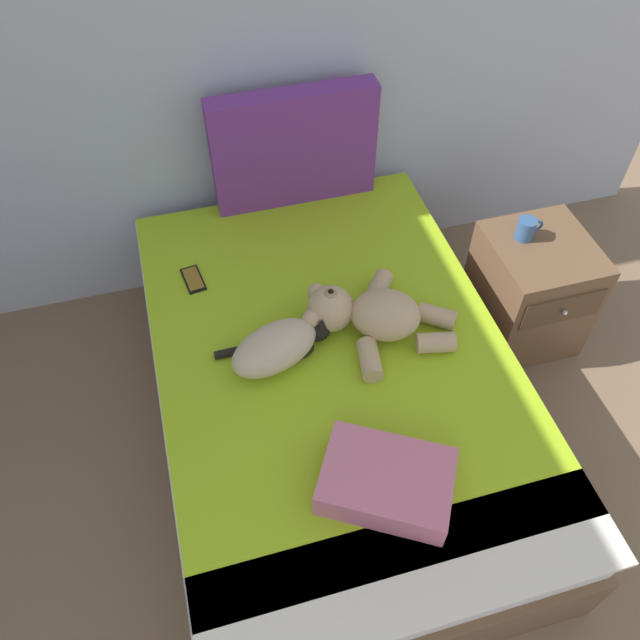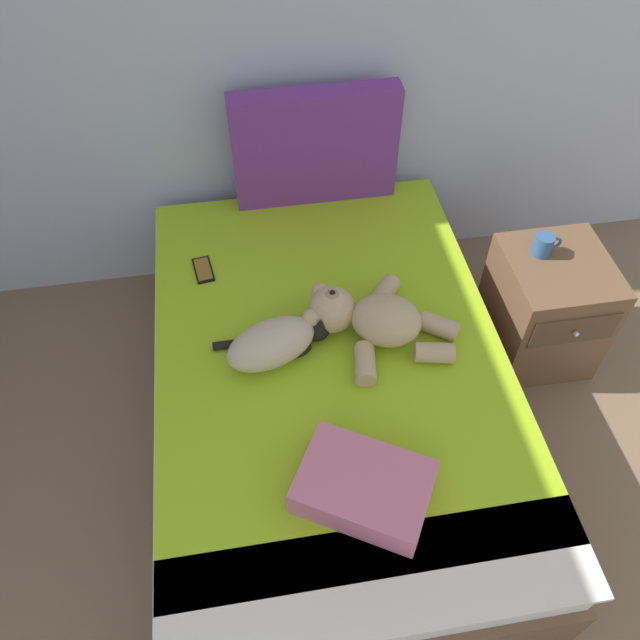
% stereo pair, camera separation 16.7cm
% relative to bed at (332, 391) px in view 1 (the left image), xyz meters
% --- Properties ---
extents(bed, '(1.34, 1.98, 0.52)m').
position_rel_bed_xyz_m(bed, '(0.00, 0.00, 0.00)').
color(bed, brown).
rests_on(bed, ground_plane).
extents(patterned_cushion, '(0.72, 0.11, 0.53)m').
position_rel_bed_xyz_m(patterned_cushion, '(0.09, 0.92, 0.53)').
color(patterned_cushion, '#72338C').
rests_on(patterned_cushion, bed).
extents(cat, '(0.44, 0.30, 0.15)m').
position_rel_bed_xyz_m(cat, '(-0.20, 0.03, 0.33)').
color(cat, '#C6B293').
rests_on(cat, bed).
extents(teddy_bear, '(0.59, 0.49, 0.19)m').
position_rel_bed_xyz_m(teddy_bear, '(0.16, 0.07, 0.34)').
color(teddy_bear, tan).
rests_on(teddy_bear, bed).
extents(cell_phone, '(0.09, 0.16, 0.01)m').
position_rel_bed_xyz_m(cell_phone, '(-0.45, 0.51, 0.27)').
color(cell_phone, black).
rests_on(cell_phone, bed).
extents(throw_pillow, '(0.49, 0.44, 0.11)m').
position_rel_bed_xyz_m(throw_pillow, '(0.01, -0.57, 0.32)').
color(throw_pillow, '#D1728C').
rests_on(throw_pillow, bed).
extents(nightstand, '(0.43, 0.49, 0.55)m').
position_rel_bed_xyz_m(nightstand, '(1.02, 0.28, 0.02)').
color(nightstand, brown).
rests_on(nightstand, ground_plane).
extents(mug, '(0.12, 0.08, 0.09)m').
position_rel_bed_xyz_m(mug, '(0.96, 0.35, 0.34)').
color(mug, '#33598C').
rests_on(mug, nightstand).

